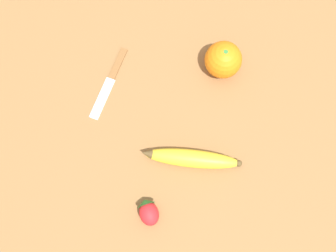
{
  "coord_description": "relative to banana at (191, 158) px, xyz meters",
  "views": [
    {
      "loc": [
        0.23,
        -0.23,
        0.87
      ],
      "look_at": [
        0.06,
        -0.08,
        0.03
      ],
      "focal_mm": 42.0,
      "sensor_mm": 36.0,
      "label": 1
    }
  ],
  "objects": [
    {
      "name": "strawberry",
      "position": [
        0.03,
        -0.15,
        0.0
      ],
      "size": [
        0.07,
        0.06,
        0.04
      ],
      "rotation": [
        0.0,
        0.0,
        2.76
      ],
      "color": "red",
      "rests_on": "ground_plane"
    },
    {
      "name": "ground_plane",
      "position": [
        -0.15,
        0.09,
        -0.02
      ],
      "size": [
        3.0,
        3.0,
        0.0
      ],
      "primitive_type": "plane",
      "color": "olive"
    },
    {
      "name": "orange",
      "position": [
        -0.12,
        0.2,
        0.02
      ],
      "size": [
        0.09,
        0.09,
        0.09
      ],
      "color": "orange",
      "rests_on": "ground_plane"
    },
    {
      "name": "banana",
      "position": [
        0.0,
        0.0,
        0.0
      ],
      "size": [
        0.18,
        0.17,
        0.04
      ],
      "rotation": [
        0.0,
        0.0,
        3.89
      ],
      "color": "yellow",
      "rests_on": "ground_plane"
    },
    {
      "name": "paring_knife",
      "position": [
        -0.27,
        -0.02,
        -0.02
      ],
      "size": [
        0.1,
        0.18,
        0.01
      ],
      "rotation": [
        0.0,
        0.0,
        3.62
      ],
      "color": "silver",
      "rests_on": "ground_plane"
    }
  ]
}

